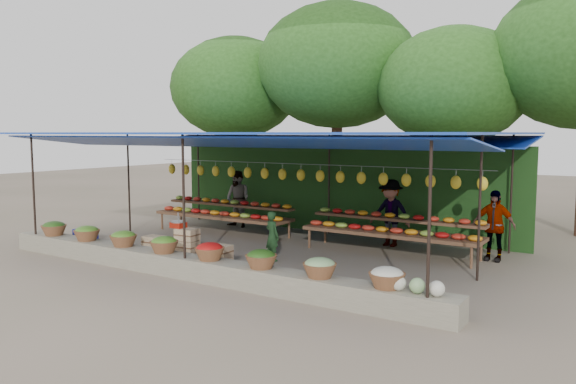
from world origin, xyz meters
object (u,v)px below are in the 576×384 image
Objects in this scene: crate_counter at (186,250)px; vendor_seated at (272,236)px; blue_crate_front at (38,240)px; blue_crate_back at (86,235)px; weighing_scale at (178,224)px.

vendor_seated is at bearing 42.54° from crate_counter.
blue_crate_front is 1.15m from blue_crate_back.
crate_counter is at bearing 0.00° from weighing_scale.
blue_crate_back is (0.52, 1.03, 0.02)m from blue_crate_front.
weighing_scale is at bearing 57.85° from vendor_seated.
weighing_scale is 3.87m from blue_crate_back.
crate_counter is 4.47× the size of blue_crate_back.
weighing_scale is 4.39m from blue_crate_front.
weighing_scale is at bearing -180.00° from crate_counter.
blue_crate_back is (-3.78, 0.49, -0.69)m from weighing_scale.
crate_counter is 5.25× the size of blue_crate_front.
blue_crate_back is at bearing 27.66° from vendor_seated.
vendor_seated is 2.43× the size of blue_crate_front.
crate_counter is 4.03m from blue_crate_back.
blue_crate_back is at bearing 172.59° from weighing_scale.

